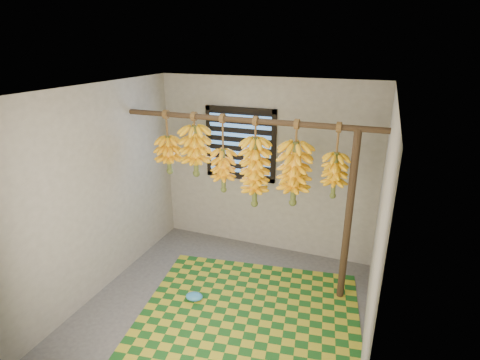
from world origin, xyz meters
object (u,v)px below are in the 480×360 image
at_px(plastic_bag, 194,297).
at_px(banana_bunch_c, 223,170).
at_px(banana_bunch_f, 335,175).
at_px(banana_bunch_a, 169,154).
at_px(banana_bunch_d, 255,172).
at_px(banana_bunch_e, 294,174).
at_px(woven_mat, 250,312).
at_px(banana_bunch_b, 196,151).
at_px(support_post, 348,219).

relative_size(plastic_bag, banana_bunch_c, 0.22).
bearing_deg(banana_bunch_f, banana_bunch_a, 180.00).
bearing_deg(banana_bunch_a, banana_bunch_d, 0.00).
xyz_separation_m(banana_bunch_e, banana_bunch_f, (0.43, 0.00, 0.04)).
distance_m(banana_bunch_c, banana_bunch_e, 0.85).
bearing_deg(woven_mat, plastic_bag, -176.82).
bearing_deg(plastic_bag, banana_bunch_d, 54.33).
height_order(banana_bunch_b, banana_bunch_d, same).
bearing_deg(banana_bunch_a, banana_bunch_f, 0.00).
distance_m(banana_bunch_a, banana_bunch_d, 1.13).
height_order(banana_bunch_c, banana_bunch_d, same).
xyz_separation_m(support_post, banana_bunch_c, (-1.47, 0.00, 0.39)).
xyz_separation_m(plastic_bag, banana_bunch_a, (-0.64, 0.68, 1.45)).
xyz_separation_m(banana_bunch_a, banana_bunch_b, (0.37, 0.00, 0.09)).
distance_m(banana_bunch_a, banana_bunch_b, 0.38).
bearing_deg(banana_bunch_d, banana_bunch_f, 0.00).
bearing_deg(banana_bunch_a, plastic_bag, -46.91).
bearing_deg(banana_bunch_e, banana_bunch_b, 180.00).
bearing_deg(plastic_bag, banana_bunch_e, 35.77).
distance_m(banana_bunch_b, banana_bunch_d, 0.77).
height_order(banana_bunch_a, banana_bunch_b, same).
xyz_separation_m(banana_bunch_b, banana_bunch_e, (1.21, -0.00, -0.14)).
height_order(support_post, banana_bunch_e, banana_bunch_e).
height_order(support_post, banana_bunch_a, banana_bunch_a).
relative_size(woven_mat, banana_bunch_b, 3.05).
bearing_deg(banana_bunch_c, banana_bunch_a, 180.00).
bearing_deg(woven_mat, banana_bunch_a, 153.78).
height_order(plastic_bag, banana_bunch_f, banana_bunch_f).
distance_m(plastic_bag, banana_bunch_a, 1.72).
distance_m(banana_bunch_b, banana_bunch_e, 1.21).
bearing_deg(woven_mat, banana_bunch_f, 42.32).
height_order(banana_bunch_c, banana_bunch_f, same).
height_order(woven_mat, banana_bunch_f, banana_bunch_f).
relative_size(plastic_bag, banana_bunch_a, 0.26).
bearing_deg(banana_bunch_f, support_post, 0.00).
height_order(banana_bunch_d, banana_bunch_f, same).
relative_size(banana_bunch_b, banana_bunch_f, 0.94).
bearing_deg(banana_bunch_c, banana_bunch_d, 0.00).
xyz_separation_m(support_post, woven_mat, (-0.89, -0.64, -0.99)).
distance_m(support_post, banana_bunch_b, 1.92).
bearing_deg(banana_bunch_c, support_post, 0.00).
relative_size(woven_mat, plastic_bag, 11.53).
bearing_deg(support_post, woven_mat, -144.29).
relative_size(support_post, banana_bunch_e, 2.07).
bearing_deg(banana_bunch_b, plastic_bag, -68.88).
xyz_separation_m(plastic_bag, banana_bunch_e, (0.94, 0.68, 1.40)).
distance_m(plastic_bag, banana_bunch_d, 1.59).
height_order(woven_mat, banana_bunch_c, banana_bunch_c).
distance_m(banana_bunch_c, banana_bunch_f, 1.28).
distance_m(plastic_bag, banana_bunch_b, 1.70).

